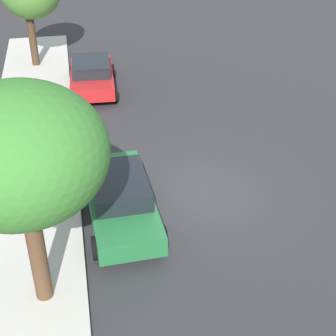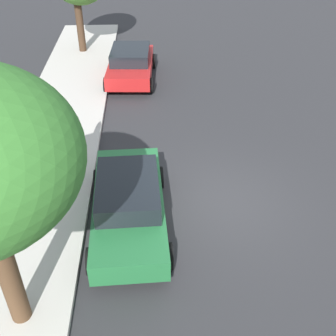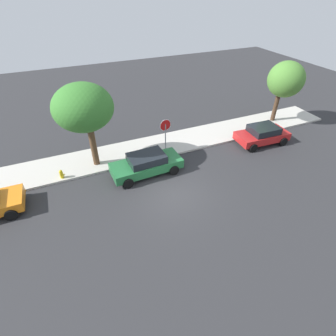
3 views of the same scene
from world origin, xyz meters
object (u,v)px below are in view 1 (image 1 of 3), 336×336
object	(u,v)px
street_tree_near_corner	(19,155)
parked_car_green	(120,198)
stop_sign	(51,136)
parked_car_red	(92,75)

from	to	relation	value
street_tree_near_corner	parked_car_green	bearing A→B (deg)	-35.73
stop_sign	parked_car_red	size ratio (longest dim) A/B	0.65
parked_car_red	stop_sign	bearing A→B (deg)	167.45
parked_car_green	parked_car_red	size ratio (longest dim) A/B	1.14
parked_car_green	street_tree_near_corner	distance (m)	4.99
street_tree_near_corner	parked_car_red	bearing A→B (deg)	-9.05
parked_car_green	street_tree_near_corner	world-z (taller)	street_tree_near_corner
parked_car_green	stop_sign	bearing A→B (deg)	40.93
stop_sign	street_tree_near_corner	bearing A→B (deg)	176.09
stop_sign	street_tree_near_corner	world-z (taller)	street_tree_near_corner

